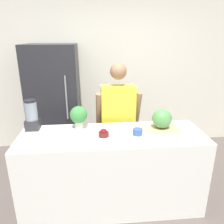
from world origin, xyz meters
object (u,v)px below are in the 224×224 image
bowl_small_blue (138,132)px  blender (32,116)px  person (118,123)px  bowl_cherries (104,133)px  watermelon (162,119)px  bowl_cream (119,132)px  refrigerator (55,103)px  potted_plant (79,116)px

bowl_small_blue → blender: size_ratio=0.31×
blender → person: bearing=17.7°
bowl_cherries → bowl_small_blue: bearing=1.0°
watermelon → blender: blender is taller
bowl_cream → blender: 1.01m
bowl_cream → bowl_small_blue: (0.21, -0.01, -0.00)m
refrigerator → watermelon: 1.82m
watermelon → blender: (-1.49, 0.12, 0.04)m
person → bowl_small_blue: bearing=-76.0°
bowl_small_blue → person: bearing=104.0°
watermelon → bowl_cream: size_ratio=1.50×
bowl_cherries → bowl_cream: 0.17m
person → potted_plant: 0.66m
potted_plant → watermelon: bearing=-6.0°
refrigerator → bowl_cherries: bearing=-61.4°
refrigerator → blender: size_ratio=5.19×
refrigerator → blender: bearing=-94.9°
watermelon → bowl_small_blue: size_ratio=2.09×
bowl_cherries → potted_plant: (-0.27, 0.24, 0.12)m
bowl_small_blue → potted_plant: bearing=159.9°
potted_plant → bowl_cream: bearing=-27.0°
blender → refrigerator: bearing=85.1°
watermelon → person: bearing=135.2°
bowl_cherries → potted_plant: bearing=138.3°
watermelon → bowl_small_blue: 0.35m
bowl_cherries → bowl_small_blue: size_ratio=1.05×
refrigerator → person: refrigerator is taller
watermelon → bowl_cream: (-0.51, -0.12, -0.09)m
watermelon → refrigerator: bearing=140.1°
bowl_small_blue → potted_plant: (-0.64, 0.24, 0.12)m
refrigerator → bowl_small_blue: (1.09, -1.30, 0.04)m
blender → watermelon: bearing=-4.7°
refrigerator → watermelon: refrigerator is taller
watermelon → blender: bearing=175.3°
person → bowl_cream: (-0.06, -0.58, 0.13)m
bowl_small_blue → blender: blender is taller
bowl_cherries → bowl_small_blue: (0.37, 0.01, -0.00)m
bowl_cream → person: bearing=84.1°
person → bowl_cream: size_ratio=10.82×
bowl_cherries → blender: blender is taller
potted_plant → blender: bearing=177.5°
watermelon → bowl_cherries: bearing=-168.2°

